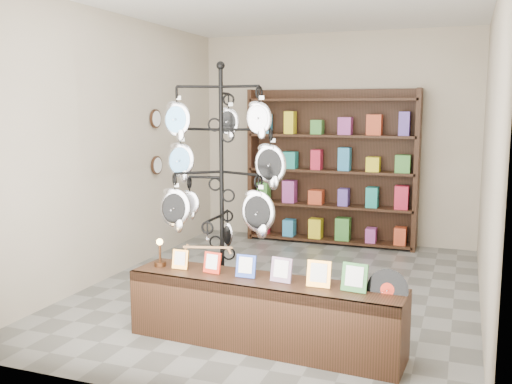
# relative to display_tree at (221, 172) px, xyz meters

# --- Properties ---
(ground) EXTENTS (5.00, 5.00, 0.00)m
(ground) POSITION_rel_display_tree_xyz_m (0.29, 0.92, -1.36)
(ground) COLOR slate
(ground) RESTS_ON ground
(room_envelope) EXTENTS (5.00, 5.00, 5.00)m
(room_envelope) POSITION_rel_display_tree_xyz_m (0.29, 0.92, 0.49)
(room_envelope) COLOR #BAAB96
(room_envelope) RESTS_ON ground
(display_tree) EXTENTS (1.21, 1.15, 2.35)m
(display_tree) POSITION_rel_display_tree_xyz_m (0.00, 0.00, 0.00)
(display_tree) COLOR black
(display_tree) RESTS_ON ground
(front_shelf) EXTENTS (2.31, 0.61, 0.81)m
(front_shelf) POSITION_rel_display_tree_xyz_m (0.60, -0.53, -1.07)
(front_shelf) COLOR black
(front_shelf) RESTS_ON ground
(back_shelving) EXTENTS (2.42, 0.36, 2.20)m
(back_shelving) POSITION_rel_display_tree_xyz_m (0.29, 3.22, -0.33)
(back_shelving) COLOR black
(back_shelving) RESTS_ON ground
(wall_clocks) EXTENTS (0.03, 0.24, 0.84)m
(wall_clocks) POSITION_rel_display_tree_xyz_m (-1.68, 1.72, 0.14)
(wall_clocks) COLOR black
(wall_clocks) RESTS_ON ground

